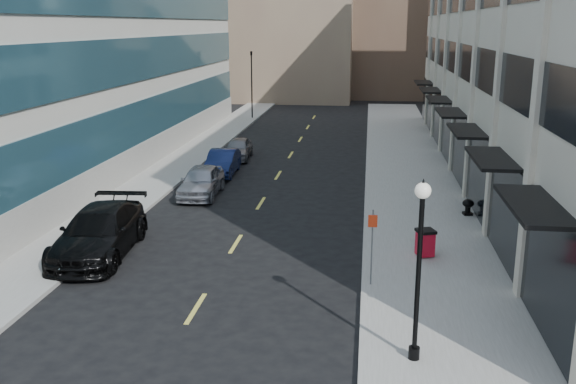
% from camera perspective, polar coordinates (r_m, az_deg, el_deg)
% --- Properties ---
extents(sidewalk_right, '(5.00, 80.00, 0.15)m').
position_cam_1_polar(sidewalk_right, '(30.81, 11.46, -1.32)').
color(sidewalk_right, gray).
rests_on(sidewalk_right, ground).
extents(sidewalk_left, '(3.00, 80.00, 0.15)m').
position_cam_1_polar(sidewalk_left, '(32.82, -13.70, -0.47)').
color(sidewalk_left, gray).
rests_on(sidewalk_left, ground).
extents(skyline_tan_far, '(12.00, 14.00, 22.00)m').
position_cam_1_polar(skyline_tan_far, '(89.65, -5.31, 16.28)').
color(skyline_tan_far, '#89765A').
rests_on(skyline_tan_far, ground).
extents(skyline_stone, '(10.00, 14.00, 20.00)m').
position_cam_1_polar(skyline_stone, '(76.68, 17.53, 15.22)').
color(skyline_stone, beige).
rests_on(skyline_stone, ground).
extents(road_centerline, '(0.15, 68.20, 0.01)m').
position_cam_1_polar(road_centerline, '(28.31, -3.44, -2.62)').
color(road_centerline, '#D8CC4C').
rests_on(road_centerline, ground).
extents(traffic_signal, '(0.66, 0.66, 6.98)m').
position_cam_1_polar(traffic_signal, '(58.58, -3.28, 12.02)').
color(traffic_signal, black).
rests_on(traffic_signal, ground).
extents(car_black_pickup, '(2.94, 6.27, 1.77)m').
position_cam_1_polar(car_black_pickup, '(25.03, -16.42, -3.45)').
color(car_black_pickup, black).
rests_on(car_black_pickup, ground).
extents(car_silver_sedan, '(1.95, 4.55, 1.53)m').
position_cam_1_polar(car_silver_sedan, '(32.57, -7.71, 0.96)').
color(car_silver_sedan, '#9FA0A8').
rests_on(car_silver_sedan, ground).
extents(car_blue_sedan, '(1.65, 4.37, 1.42)m').
position_cam_1_polar(car_blue_sedan, '(37.08, -5.85, 2.62)').
color(car_blue_sedan, '#14204E').
rests_on(car_blue_sedan, ground).
extents(car_grey_sedan, '(1.83, 4.08, 1.36)m').
position_cam_1_polar(car_grey_sedan, '(41.40, -4.46, 3.87)').
color(car_grey_sedan, slate).
rests_on(car_grey_sedan, ground).
extents(trash_bin, '(0.80, 0.80, 1.02)m').
position_cam_1_polar(trash_bin, '(24.06, 12.09, -4.36)').
color(trash_bin, red).
rests_on(trash_bin, sidewalk_right).
extents(lamppost, '(0.39, 0.39, 4.74)m').
position_cam_1_polar(lamppost, '(16.06, 11.60, -5.59)').
color(lamppost, black).
rests_on(lamppost, sidewalk_right).
extents(sign_post, '(0.30, 0.06, 2.54)m').
position_cam_1_polar(sign_post, '(20.86, 7.49, -4.00)').
color(sign_post, slate).
rests_on(sign_post, sidewalk_right).
extents(urn_planter, '(0.51, 0.51, 0.71)m').
position_cam_1_polar(urn_planter, '(29.73, 15.71, -1.16)').
color(urn_planter, black).
rests_on(urn_planter, sidewalk_right).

